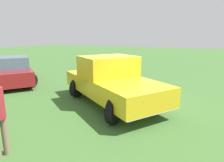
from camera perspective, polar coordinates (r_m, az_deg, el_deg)
The scene contains 3 objects.
ground_plane at distance 7.84m, azimuth 3.27°, elevation -5.89°, with size 80.00×80.00×0.00m, color #3D662D.
pickup_truck at distance 7.36m, azimuth -0.49°, elevation 0.49°, with size 4.32×5.05×1.81m.
sedan_near at distance 11.79m, azimuth -27.48°, elevation 2.62°, with size 4.03×4.57×1.50m.
Camera 1 is at (-6.88, -2.76, 2.55)m, focal length 30.86 mm.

